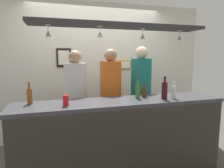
# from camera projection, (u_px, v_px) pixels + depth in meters

# --- Properties ---
(ground_plane) EXTENTS (8.00, 8.00, 0.00)m
(ground_plane) POSITION_uv_depth(u_px,v_px,m) (114.00, 161.00, 2.99)
(ground_plane) COLOR #4C4742
(back_wall) EXTENTS (4.40, 0.06, 2.60)m
(back_wall) POSITION_uv_depth(u_px,v_px,m) (97.00, 71.00, 3.85)
(back_wall) COLOR silver
(back_wall) RESTS_ON ground_plane
(bar_counter) EXTENTS (2.70, 0.55, 1.03)m
(bar_counter) POSITION_uv_depth(u_px,v_px,m) (126.00, 130.00, 2.42)
(bar_counter) COLOR #38383D
(bar_counter) RESTS_ON ground_plane
(overhead_glass_rack) EXTENTS (2.20, 0.36, 0.04)m
(overhead_glass_rack) POSITION_uv_depth(u_px,v_px,m) (121.00, 26.00, 2.43)
(overhead_glass_rack) COLOR black
(hanging_wineglass_far_left) EXTENTS (0.07, 0.07, 0.13)m
(hanging_wineglass_far_left) POSITION_uv_depth(u_px,v_px,m) (48.00, 33.00, 2.22)
(hanging_wineglass_far_left) COLOR silver
(hanging_wineglass_far_left) RESTS_ON overhead_glass_rack
(hanging_wineglass_left) EXTENTS (0.07, 0.07, 0.13)m
(hanging_wineglass_left) POSITION_uv_depth(u_px,v_px,m) (100.00, 34.00, 2.31)
(hanging_wineglass_left) COLOR silver
(hanging_wineglass_left) RESTS_ON overhead_glass_rack
(hanging_wineglass_center_left) EXTENTS (0.07, 0.07, 0.13)m
(hanging_wineglass_center_left) POSITION_uv_depth(u_px,v_px,m) (143.00, 36.00, 2.54)
(hanging_wineglass_center_left) COLOR silver
(hanging_wineglass_center_left) RESTS_ON overhead_glass_rack
(hanging_wineglass_center) EXTENTS (0.07, 0.07, 0.13)m
(hanging_wineglass_center) POSITION_uv_depth(u_px,v_px,m) (179.00, 37.00, 2.72)
(hanging_wineglass_center) COLOR silver
(hanging_wineglass_center) RESTS_ON overhead_glass_rack
(person_left_white_patterned_shirt) EXTENTS (0.34, 0.34, 1.67)m
(person_left_white_patterned_shirt) POSITION_uv_depth(u_px,v_px,m) (76.00, 94.00, 3.01)
(person_left_white_patterned_shirt) COLOR #2D334C
(person_left_white_patterned_shirt) RESTS_ON ground_plane
(person_middle_orange_shirt) EXTENTS (0.34, 0.34, 1.70)m
(person_middle_orange_shirt) POSITION_uv_depth(u_px,v_px,m) (111.00, 91.00, 3.16)
(person_middle_orange_shirt) COLOR #2D334C
(person_middle_orange_shirt) RESTS_ON ground_plane
(person_right_teal_shirt) EXTENTS (0.34, 0.34, 1.74)m
(person_right_teal_shirt) POSITION_uv_depth(u_px,v_px,m) (141.00, 88.00, 3.31)
(person_right_teal_shirt) COLOR #2D334C
(person_right_teal_shirt) RESTS_ON ground_plane
(bottle_beer_brown_stubby) EXTENTS (0.07, 0.07, 0.18)m
(bottle_beer_brown_stubby) POSITION_uv_depth(u_px,v_px,m) (144.00, 92.00, 2.73)
(bottle_beer_brown_stubby) COLOR #512D14
(bottle_beer_brown_stubby) RESTS_ON bar_counter
(bottle_beer_green_import) EXTENTS (0.06, 0.06, 0.26)m
(bottle_beer_green_import) POSITION_uv_depth(u_px,v_px,m) (138.00, 90.00, 2.65)
(bottle_beer_green_import) COLOR #336B2D
(bottle_beer_green_import) RESTS_ON bar_counter
(bottle_wine_dark_red) EXTENTS (0.08, 0.08, 0.30)m
(bottle_wine_dark_red) POSITION_uv_depth(u_px,v_px,m) (165.00, 90.00, 2.58)
(bottle_wine_dark_red) COLOR #380F19
(bottle_wine_dark_red) RESTS_ON bar_counter
(bottle_soda_clear) EXTENTS (0.06, 0.06, 0.23)m
(bottle_soda_clear) POSITION_uv_depth(u_px,v_px,m) (174.00, 92.00, 2.62)
(bottle_soda_clear) COLOR silver
(bottle_soda_clear) RESTS_ON bar_counter
(bottle_beer_amber_tall) EXTENTS (0.06, 0.06, 0.26)m
(bottle_beer_amber_tall) POSITION_uv_depth(u_px,v_px,m) (29.00, 96.00, 2.32)
(bottle_beer_amber_tall) COLOR brown
(bottle_beer_amber_tall) RESTS_ON bar_counter
(drink_can) EXTENTS (0.07, 0.07, 0.12)m
(drink_can) POSITION_uv_depth(u_px,v_px,m) (66.00, 100.00, 2.24)
(drink_can) COLOR red
(drink_can) RESTS_ON bar_counter
(picture_frame_caricature) EXTENTS (0.26, 0.02, 0.34)m
(picture_frame_caricature) POSITION_uv_depth(u_px,v_px,m) (64.00, 58.00, 3.60)
(picture_frame_caricature) COLOR black
(picture_frame_caricature) RESTS_ON back_wall
(picture_frame_lower_pair) EXTENTS (0.30, 0.02, 0.18)m
(picture_frame_lower_pair) POSITION_uv_depth(u_px,v_px,m) (124.00, 65.00, 3.95)
(picture_frame_lower_pair) COLOR #B29338
(picture_frame_lower_pair) RESTS_ON back_wall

